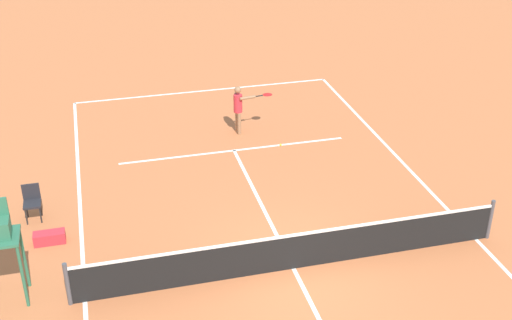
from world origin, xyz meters
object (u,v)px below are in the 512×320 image
equipment_bag (49,238)px  courtside_chair_mid (32,201)px  player_serving (240,106)px  tennis_ball (281,145)px

equipment_bag → courtside_chair_mid: bearing=-72.3°
player_serving → courtside_chair_mid: 7.35m
tennis_ball → courtside_chair_mid: bearing=18.3°
tennis_ball → equipment_bag: (6.98, 3.67, 0.12)m
tennis_ball → player_serving: bearing=-50.5°
player_serving → courtside_chair_mid: player_serving is taller
tennis_ball → courtside_chair_mid: 7.78m
courtside_chair_mid → equipment_bag: courtside_chair_mid is taller
player_serving → tennis_ball: 1.86m
courtside_chair_mid → equipment_bag: bearing=107.7°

